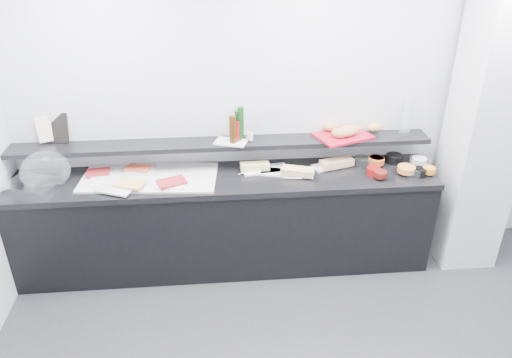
{
  "coord_description": "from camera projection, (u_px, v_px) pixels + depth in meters",
  "views": [
    {
      "loc": [
        -0.76,
        -2.05,
        2.89
      ],
      "look_at": [
        -0.45,
        1.45,
        1.0
      ],
      "focal_mm": 35.0,
      "sensor_mm": 36.0,
      "label": 1
    }
  ],
  "objects": [
    {
      "name": "back_wall",
      "position": [
        302.0,
        112.0,
        4.34
      ],
      "size": [
        5.0,
        0.02,
        2.7
      ],
      "primitive_type": "cube",
      "color": "silver",
      "rests_on": "ground"
    },
    {
      "name": "column",
      "position": [
        487.0,
        121.0,
        4.15
      ],
      "size": [
        0.5,
        0.5,
        2.7
      ],
      "primitive_type": "cube",
      "color": "silver",
      "rests_on": "ground"
    },
    {
      "name": "buffet_cabinet",
      "position": [
        226.0,
        224.0,
        4.46
      ],
      "size": [
        3.6,
        0.6,
        0.85
      ],
      "primitive_type": "cube",
      "color": "black",
      "rests_on": "ground"
    },
    {
      "name": "counter_top",
      "position": [
        224.0,
        179.0,
        4.25
      ],
      "size": [
        3.62,
        0.62,
        0.05
      ],
      "primitive_type": "cube",
      "color": "black",
      "rests_on": "buffet_cabinet"
    },
    {
      "name": "wall_shelf",
      "position": [
        223.0,
        144.0,
        4.28
      ],
      "size": [
        3.6,
        0.25,
        0.04
      ],
      "primitive_type": "cube",
      "color": "black",
      "rests_on": "back_wall"
    },
    {
      "name": "cloche_base",
      "position": [
        33.0,
        184.0,
        4.08
      ],
      "size": [
        0.5,
        0.42,
        0.04
      ],
      "primitive_type": "cube",
      "rotation": [
        0.0,
        0.0,
        -0.38
      ],
      "color": "silver",
      "rests_on": "counter_top"
    },
    {
      "name": "cloche_dome",
      "position": [
        46.0,
        171.0,
        4.06
      ],
      "size": [
        0.47,
        0.39,
        0.34
      ],
      "primitive_type": "ellipsoid",
      "rotation": [
        0.0,
        0.0,
        0.4
      ],
      "color": "white",
      "rests_on": "cloche_base"
    },
    {
      "name": "linen_runner",
      "position": [
        149.0,
        177.0,
        4.21
      ],
      "size": [
        1.17,
        0.63,
        0.01
      ],
      "primitive_type": "cube",
      "rotation": [
        0.0,
        0.0,
        -0.09
      ],
      "color": "silver",
      "rests_on": "counter_top"
    },
    {
      "name": "platter_meat_a",
      "position": [
        105.0,
        172.0,
        4.27
      ],
      "size": [
        0.29,
        0.23,
        0.01
      ],
      "primitive_type": "cube",
      "rotation": [
        0.0,
        0.0,
        0.27
      ],
      "color": "silver",
      "rests_on": "linen_runner"
    },
    {
      "name": "food_meat_a",
      "position": [
        98.0,
        172.0,
        4.22
      ],
      "size": [
        0.2,
        0.14,
        0.02
      ],
      "primitive_type": "cube",
      "rotation": [
        0.0,
        0.0,
        0.11
      ],
      "color": "maroon",
      "rests_on": "platter_meat_a"
    },
    {
      "name": "platter_salmon",
      "position": [
        139.0,
        171.0,
        4.29
      ],
      "size": [
        0.28,
        0.2,
        0.01
      ],
      "primitive_type": "cube",
      "rotation": [
        0.0,
        0.0,
        0.04
      ],
      "color": "silver",
      "rests_on": "linen_runner"
    },
    {
      "name": "food_salmon",
      "position": [
        138.0,
        168.0,
        4.29
      ],
      "size": [
        0.22,
        0.17,
        0.02
      ],
      "primitive_type": "cube",
      "rotation": [
        0.0,
        0.0,
        -0.27
      ],
      "color": "#E0502D",
      "rests_on": "platter_salmon"
    },
    {
      "name": "platter_cheese",
      "position": [
        116.0,
        189.0,
        4.01
      ],
      "size": [
        0.34,
        0.29,
        0.01
      ],
      "primitive_type": "cube",
      "rotation": [
        0.0,
        0.0,
        -0.41
      ],
      "color": "silver",
      "rests_on": "linen_runner"
    },
    {
      "name": "food_cheese",
      "position": [
        130.0,
        184.0,
        4.04
      ],
      "size": [
        0.27,
        0.22,
        0.02
      ],
      "primitive_type": "cube",
      "rotation": [
        0.0,
        0.0,
        -0.39
      ],
      "color": "#DABC55",
      "rests_on": "platter_cheese"
    },
    {
      "name": "platter_meat_b",
      "position": [
        172.0,
        184.0,
        4.08
      ],
      "size": [
        0.3,
        0.21,
        0.01
      ],
      "primitive_type": "cube",
      "rotation": [
        0.0,
        0.0,
        -0.09
      ],
      "color": "white",
      "rests_on": "linen_runner"
    },
    {
      "name": "food_meat_b",
      "position": [
        172.0,
        182.0,
        4.07
      ],
      "size": [
        0.27,
        0.22,
        0.02
      ],
      "primitive_type": "cube",
      "rotation": [
        0.0,
        0.0,
        0.38
      ],
      "color": "maroon",
      "rests_on": "platter_meat_b"
    },
    {
      "name": "sandwich_plate_left",
      "position": [
        265.0,
        169.0,
        4.34
      ],
      "size": [
        0.41,
        0.22,
        0.01
      ],
      "primitive_type": "cube",
      "rotation": [
        0.0,
        0.0,
        0.13
      ],
      "color": "white",
      "rests_on": "counter_top"
    },
    {
      "name": "sandwich_food_left",
      "position": [
        255.0,
        166.0,
        4.31
      ],
      "size": [
        0.25,
        0.11,
        0.06
      ],
      "primitive_type": "cube",
      "rotation": [
        0.0,
        0.0,
        0.06
      ],
      "color": "#E4CB77",
      "rests_on": "sandwich_plate_left"
    },
    {
      "name": "tongs_left",
      "position": [
        246.0,
        172.0,
        4.27
      ],
      "size": [
        0.15,
        0.07,
        0.01
      ],
      "primitive_type": "cylinder",
      "rotation": [
        0.0,
        1.57,
        0.4
      ],
      "color": "silver",
      "rests_on": "sandwich_plate_left"
    },
    {
      "name": "sandwich_plate_mid",
      "position": [
        281.0,
        173.0,
        4.29
      ],
      "size": [
        0.36,
        0.22,
        0.01
      ],
      "primitive_type": "cube",
      "rotation": [
        0.0,
        0.0,
        -0.24
      ],
      "color": "white",
      "rests_on": "counter_top"
    },
    {
      "name": "sandwich_food_mid",
      "position": [
        298.0,
        171.0,
        4.22
      ],
      "size": [
        0.3,
        0.19,
        0.06
      ],
      "primitive_type": "cube",
      "rotation": [
        0.0,
        0.0,
        -0.32
      ],
      "color": "#DBB673",
      "rests_on": "sandwich_plate_mid"
    },
    {
      "name": "tongs_mid",
      "position": [
        292.0,
        178.0,
        4.17
      ],
      "size": [
        0.16,
        0.03,
        0.01
      ],
      "primitive_type": "cylinder",
      "rotation": [
        0.0,
        1.57,
        -0.16
      ],
      "color": "silver",
      "rests_on": "sandwich_plate_mid"
    },
    {
      "name": "sandwich_plate_right",
      "position": [
        331.0,
        166.0,
        4.4
      ],
      "size": [
        0.36,
        0.24,
        0.01
      ],
      "primitive_type": "cube",
      "rotation": [
        0.0,
        0.0,
        0.3
      ],
      "color": "silver",
      "rests_on": "counter_top"
    },
    {
      "name": "sandwich_food_right",
      "position": [
        337.0,
        163.0,
        4.37
      ],
      "size": [
        0.31,
        0.19,
        0.06
      ],
      "primitive_type": "cube",
      "rotation": [
        0.0,
        0.0,
        0.29
      ],
      "color": "#E4B378",
      "rests_on": "sandwich_plate_right"
    },
    {
      "name": "tongs_right",
      "position": [
        325.0,
        169.0,
        4.32
      ],
      "size": [
        0.16,
        0.03,
        0.01
      ],
      "primitive_type": "cylinder",
      "rotation": [
        0.0,
        1.57,
        -0.15
      ],
      "color": "#B7B9BE",
      "rests_on": "sandwich_plate_right"
    },
    {
      "name": "bowl_glass_fruit",
      "position": [
        363.0,
        161.0,
        4.42
      ],
      "size": [
        0.18,
        0.18,
        0.07
      ],
      "primitive_type": "cylinder",
      "rotation": [
        0.0,
        0.0,
        0.19
      ],
      "color": "silver",
      "rests_on": "counter_top"
    },
    {
      "name": "fill_glass_fruit",
      "position": [
        376.0,
        161.0,
        4.4
      ],
      "size": [
        0.18,
        0.18,
        0.05
      ],
      "primitive_type": "cylinder",
      "rotation": [
        0.0,
        0.0,
        -0.36
      ],
      "color": "#C5521A",
      "rests_on": "bowl_glass_fruit"
    },
    {
      "name": "bowl_black_jam",
      "position": [
        394.0,
        158.0,
        4.47
      ],
      "size": [
        0.2,
        0.2,
        0.07
      ],
      "primitive_type": "cylinder",
      "rotation": [
        0.0,
        0.0,
        0.36
      ],
      "color": "black",
      "rests_on": "counter_top"
    },
    {
      "name": "fill_black_jam",
      "position": [
        377.0,
        160.0,
        4.42
      ],
      "size": [
        0.17,
        0.17,
        0.05
      ],
      "primitive_type": "cylinder",
      "rotation": [
        0.0,
        0.0,
        -0.4
      ],
      "color": "#511D0B",
      "rests_on": "bowl_black_jam"
    },
    {
      "name": "bowl_glass_cream",
      "position": [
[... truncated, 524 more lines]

